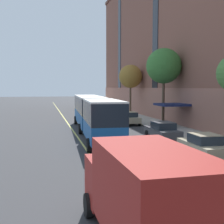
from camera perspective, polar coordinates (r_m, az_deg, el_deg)
ground_plane at (r=21.98m, az=0.81°, el=-7.29°), size 260.00×260.00×0.00m
sidewalk at (r=27.77m, az=16.46°, el=-4.82°), size 4.23×160.00×0.15m
city_bus at (r=30.11m, az=-3.49°, el=-0.10°), size 3.63×20.32×3.56m
parked_car_champagne_0 at (r=37.63m, az=3.14°, el=-1.13°), size 2.04×4.24×1.56m
parked_car_green_4 at (r=44.18m, az=0.61°, el=-0.27°), size 1.99×4.57×1.56m
parked_car_champagne_5 at (r=20.91m, az=16.42°, el=-5.91°), size 2.08×4.39×1.56m
parked_car_darkgray_6 at (r=27.20m, az=9.21°, el=-3.37°), size 2.03×4.71×1.56m
box_truck at (r=8.75m, az=5.63°, el=-14.35°), size 2.45×6.59×2.98m
street_tree_far_uptown at (r=36.40m, az=9.44°, el=8.26°), size 4.02×4.02×8.79m
street_tree_far_downtown at (r=49.37m, az=3.40°, el=6.50°), size 3.65×3.65×7.88m
lane_centerline at (r=24.53m, az=-5.29°, el=-6.05°), size 0.16×140.00×0.01m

